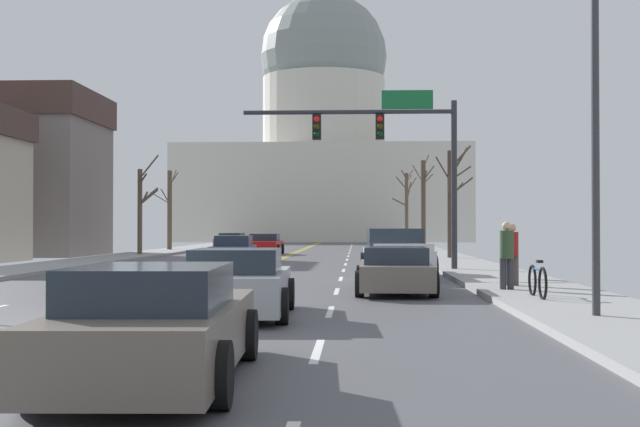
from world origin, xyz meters
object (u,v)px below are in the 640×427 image
at_px(sedan_near_03, 157,327).
at_px(signal_gantry, 393,142).
at_px(sedan_oncoming_01, 264,245).
at_px(pedestrian_00, 512,251).
at_px(bicycle_parked, 537,281).
at_px(pedestrian_01, 507,252).
at_px(sedan_oncoming_02, 231,241).
at_px(street_lamp_right, 580,51).
at_px(sedan_oncoming_00, 233,251).
at_px(sedan_near_02, 238,285).
at_px(pickup_truck_near_00, 396,256).
at_px(sedan_near_01, 395,271).

bearing_deg(sedan_near_03, signal_gantry, 80.91).
relative_size(sedan_oncoming_01, pedestrian_00, 2.75).
bearing_deg(pedestrian_00, sedan_oncoming_01, 109.04).
height_order(sedan_near_03, bicycle_parked, sedan_near_03).
relative_size(signal_gantry, pedestrian_01, 4.73).
bearing_deg(sedan_oncoming_02, signal_gantry, -70.92).
relative_size(sedan_near_03, sedan_oncoming_02, 0.99).
relative_size(street_lamp_right, bicycle_parked, 4.44).
bearing_deg(sedan_near_03, sedan_oncoming_00, 96.91).
bearing_deg(sedan_near_02, street_lamp_right, -7.36).
height_order(pickup_truck_near_00, sedan_oncoming_01, pickup_truck_near_00).
distance_m(sedan_near_03, bicycle_parked, 11.32).
relative_size(sedan_near_03, pedestrian_01, 2.79).
xyz_separation_m(sedan_near_01, sedan_near_02, (-3.18, -5.71, 0.04)).
relative_size(sedan_oncoming_02, pedestrian_01, 2.81).
relative_size(signal_gantry, sedan_oncoming_02, 1.69).
xyz_separation_m(sedan_near_03, pedestrian_00, (6.24, 13.17, 0.44)).
relative_size(sedan_oncoming_01, pedestrian_01, 2.68).
relative_size(sedan_near_03, bicycle_parked, 2.64).
distance_m(signal_gantry, sedan_oncoming_02, 33.27).
bearing_deg(pickup_truck_near_00, street_lamp_right, -78.19).
relative_size(sedan_near_02, sedan_oncoming_01, 0.96).
bearing_deg(signal_gantry, pedestrian_00, -72.47).
xyz_separation_m(street_lamp_right, pedestrian_00, (0.16, 7.40, -3.73)).
bearing_deg(pedestrian_00, signal_gantry, 107.53).
bearing_deg(street_lamp_right, pedestrian_01, 92.06).
relative_size(pickup_truck_near_00, sedan_near_01, 1.21).
xyz_separation_m(sedan_near_03, pedestrian_01, (5.86, 11.80, 0.46)).
bearing_deg(sedan_near_01, sedan_oncoming_01, 102.80).
relative_size(sedan_near_02, sedan_near_03, 0.92).
relative_size(sedan_near_03, sedan_oncoming_00, 1.07).
bearing_deg(sedan_near_01, sedan_near_03, -104.29).
height_order(sedan_near_02, sedan_near_03, sedan_near_02).
relative_size(sedan_oncoming_00, pedestrian_00, 2.67).
bearing_deg(sedan_oncoming_01, sedan_oncoming_00, -90.05).
height_order(street_lamp_right, bicycle_parked, street_lamp_right).
height_order(sedan_oncoming_01, sedan_oncoming_02, sedan_oncoming_01).
bearing_deg(sedan_oncoming_02, bicycle_parked, -72.87).
bearing_deg(sedan_near_02, sedan_oncoming_02, 98.85).
bearing_deg(sedan_oncoming_01, pickup_truck_near_00, -73.23).
xyz_separation_m(signal_gantry, sedan_near_02, (-3.55, -15.29, -4.23)).
bearing_deg(sedan_near_03, sedan_oncoming_02, 97.83).
xyz_separation_m(pickup_truck_near_00, bicycle_parked, (2.68, -8.84, -0.24)).
xyz_separation_m(sedan_oncoming_01, bicycle_parked, (9.60, -31.79, -0.10)).
bearing_deg(street_lamp_right, bicycle_parked, 89.28).
xyz_separation_m(signal_gantry, sedan_oncoming_00, (-6.98, 6.93, -4.23)).
xyz_separation_m(sedan_oncoming_02, bicycle_parked, (13.41, -43.50, -0.09)).
relative_size(sedan_oncoming_02, pedestrian_00, 2.88).
relative_size(signal_gantry, sedan_oncoming_01, 1.76).
bearing_deg(sedan_oncoming_02, sedan_near_02, -81.15).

